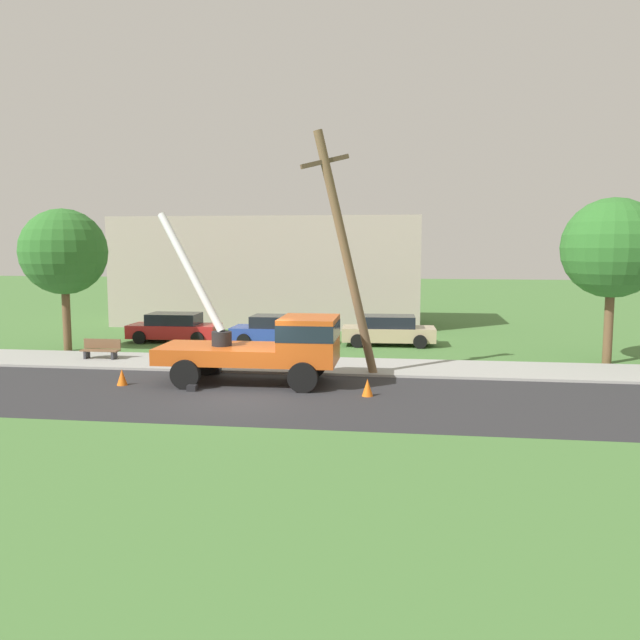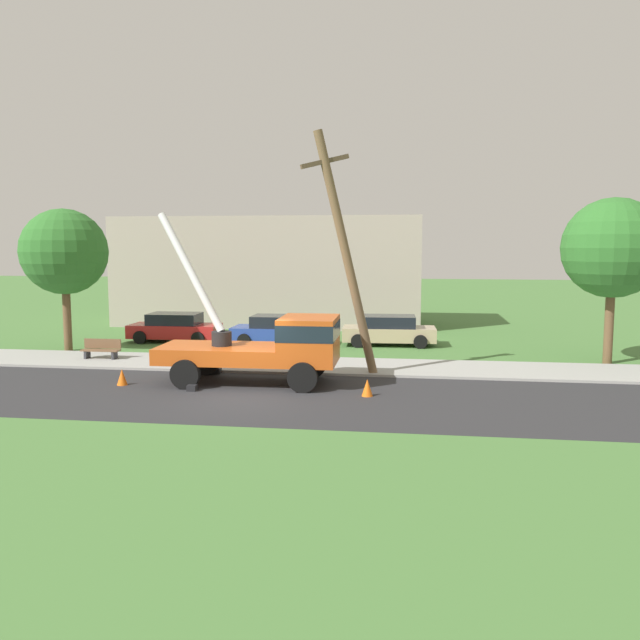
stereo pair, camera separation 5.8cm
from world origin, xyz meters
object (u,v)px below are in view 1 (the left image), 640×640
(roadside_tree_near, at_px, (612,248))
(parked_sedan_tan, at_px, (389,330))
(parked_sedan_red, at_px, (174,328))
(park_bench, at_px, (101,350))
(traffic_cone_ahead, at_px, (367,388))
(traffic_cone_behind, at_px, (122,377))
(utility_truck, at_px, (272,344))
(roadside_tree_far, at_px, (64,252))
(parked_sedan_blue, at_px, (278,330))
(leaning_utility_pole, at_px, (346,253))

(roadside_tree_near, bearing_deg, parked_sedan_tan, 157.86)
(parked_sedan_tan, distance_m, roadside_tree_near, 10.44)
(parked_sedan_red, distance_m, parked_sedan_tan, 10.57)
(parked_sedan_red, relative_size, park_bench, 2.77)
(traffic_cone_ahead, xyz_separation_m, traffic_cone_behind, (-8.46, 0.46, 0.00))
(utility_truck, height_order, roadside_tree_far, roadside_tree_far)
(utility_truck, bearing_deg, roadside_tree_far, 152.45)
(parked_sedan_tan, distance_m, park_bench, 13.09)
(utility_truck, bearing_deg, parked_sedan_blue, 100.26)
(roadside_tree_far, bearing_deg, parked_sedan_blue, 18.23)
(park_bench, relative_size, roadside_tree_far, 0.25)
(utility_truck, distance_m, parked_sedan_blue, 8.74)
(utility_truck, height_order, traffic_cone_behind, utility_truck)
(traffic_cone_behind, xyz_separation_m, parked_sedan_red, (-1.79, 9.88, 0.43))
(leaning_utility_pole, distance_m, park_bench, 11.30)
(traffic_cone_ahead, bearing_deg, roadside_tree_near, 37.35)
(traffic_cone_behind, relative_size, roadside_tree_far, 0.09)
(parked_sedan_blue, distance_m, parked_sedan_tan, 5.30)
(leaning_utility_pole, height_order, traffic_cone_behind, leaning_utility_pole)
(utility_truck, height_order, park_bench, utility_truck)
(utility_truck, distance_m, traffic_cone_ahead, 3.87)
(traffic_cone_ahead, height_order, parked_sedan_blue, parked_sedan_blue)
(leaning_utility_pole, distance_m, roadside_tree_far, 13.71)
(roadside_tree_near, bearing_deg, roadside_tree_far, -179.88)
(parked_sedan_blue, distance_m, roadside_tree_near, 15.04)
(parked_sedan_red, distance_m, roadside_tree_far, 6.30)
(park_bench, bearing_deg, parked_sedan_tan, 26.78)
(utility_truck, bearing_deg, leaning_utility_pole, 31.09)
(utility_truck, bearing_deg, traffic_cone_ahead, -23.03)
(utility_truck, bearing_deg, parked_sedan_tan, 68.18)
(traffic_cone_behind, xyz_separation_m, park_bench, (-2.92, 4.35, 0.18))
(traffic_cone_ahead, height_order, roadside_tree_near, roadside_tree_near)
(leaning_utility_pole, bearing_deg, parked_sedan_red, 141.19)
(traffic_cone_ahead, distance_m, park_bench, 12.36)
(utility_truck, xyz_separation_m, traffic_cone_ahead, (3.40, -1.45, -1.13))
(utility_truck, xyz_separation_m, roadside_tree_near, (12.66, 5.62, 3.25))
(traffic_cone_behind, height_order, roadside_tree_far, roadside_tree_far)
(leaning_utility_pole, bearing_deg, park_bench, 169.54)
(traffic_cone_ahead, relative_size, traffic_cone_behind, 1.00)
(leaning_utility_pole, xyz_separation_m, parked_sedan_tan, (1.31, 7.81, -3.81))
(parked_sedan_red, height_order, parked_sedan_tan, same)
(parked_sedan_red, xyz_separation_m, roadside_tree_near, (19.51, -3.27, 3.94))
(utility_truck, height_order, leaning_utility_pole, leaning_utility_pole)
(roadside_tree_far, bearing_deg, parked_sedan_red, 41.01)
(traffic_cone_behind, bearing_deg, park_bench, 123.86)
(parked_sedan_blue, bearing_deg, roadside_tree_near, -11.75)
(traffic_cone_behind, bearing_deg, leaning_utility_pole, 18.06)
(parked_sedan_tan, relative_size, park_bench, 2.79)
(parked_sedan_red, bearing_deg, roadside_tree_far, -138.99)
(leaning_utility_pole, xyz_separation_m, parked_sedan_red, (-9.25, 7.44, -3.81))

